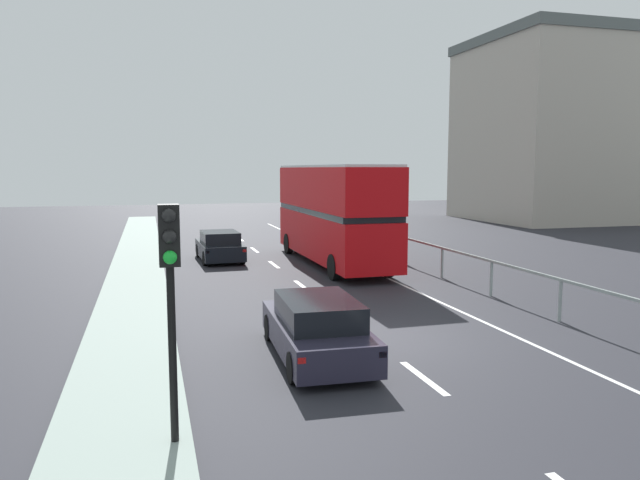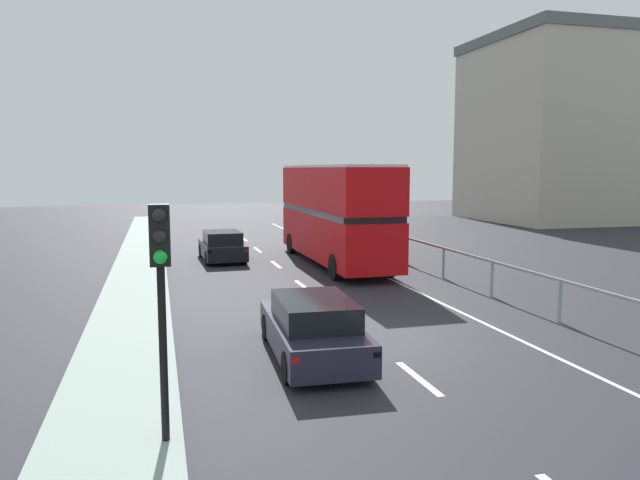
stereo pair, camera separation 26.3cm
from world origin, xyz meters
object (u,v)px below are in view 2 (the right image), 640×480
double_decker_bus_red (335,212)px  hatchback_car_near (313,328)px  traffic_signal_pole (160,265)px  sedan_car_ahead (222,246)px

double_decker_bus_red → hatchback_car_near: double_decker_bus_red is taller
hatchback_car_near → traffic_signal_pole: 5.42m
double_decker_bus_red → hatchback_car_near: 13.48m
hatchback_car_near → traffic_signal_pole: (-3.26, -3.75, 2.15)m
hatchback_car_near → traffic_signal_pole: bearing=-128.5°
double_decker_bus_red → traffic_signal_pole: bearing=-115.0°
double_decker_bus_red → hatchback_car_near: bearing=-109.0°
double_decker_bus_red → sedan_car_ahead: 5.55m
traffic_signal_pole → sedan_car_ahead: traffic_signal_pole is taller
hatchback_car_near → sedan_car_ahead: hatchback_car_near is taller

